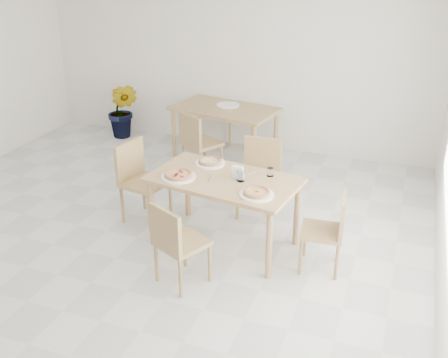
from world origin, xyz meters
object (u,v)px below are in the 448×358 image
(plate_margherita, at_px, (257,195))
(plate_pepperoni, at_px, (178,177))
(chair_back_s, at_px, (197,140))
(chair_back_n, at_px, (251,110))
(tumbler_a, at_px, (241,176))
(napkin_holder, at_px, (238,173))
(second_table, at_px, (225,114))
(chair_west, at_px, (139,176))
(chair_south, at_px, (175,240))
(chair_east, at_px, (330,227))
(plate_empty, at_px, (228,105))
(plate_mushroom, at_px, (210,163))
(main_table, at_px, (224,186))
(chair_north, at_px, (260,171))
(pizza_pepperoni, at_px, (178,174))
(pizza_mushroom, at_px, (210,161))
(tumbler_b, at_px, (270,172))
(pizza_margherita, at_px, (257,192))
(potted_plant, at_px, (123,111))

(plate_margherita, relative_size, plate_pepperoni, 0.93)
(chair_back_s, bearing_deg, plate_margherita, 156.44)
(chair_back_n, bearing_deg, plate_pepperoni, -72.32)
(plate_pepperoni, relative_size, tumbler_a, 3.28)
(napkin_holder, height_order, second_table, napkin_holder)
(tumbler_a, height_order, second_table, tumbler_a)
(chair_west, distance_m, plate_margherita, 1.58)
(chair_south, distance_m, second_table, 3.16)
(plate_margherita, bearing_deg, chair_east, 13.82)
(plate_empty, bearing_deg, tumbler_a, -67.35)
(tumbler_a, distance_m, plate_empty, 2.57)
(napkin_holder, bearing_deg, chair_back_s, 129.27)
(chair_west, xyz_separation_m, plate_mushroom, (0.82, 0.09, 0.23))
(chair_south, relative_size, chair_back_s, 0.94)
(main_table, height_order, chair_north, chair_north)
(plate_mushroom, bearing_deg, plate_empty, 104.81)
(pizza_pepperoni, bearing_deg, chair_back_s, 106.90)
(pizza_mushroom, height_order, tumbler_b, tumbler_b)
(main_table, xyz_separation_m, chair_east, (1.10, -0.09, -0.21))
(main_table, distance_m, chair_back_n, 3.03)
(chair_north, bearing_deg, main_table, -102.11)
(tumbler_a, distance_m, napkin_holder, 0.06)
(chair_north, distance_m, chair_back_n, 2.28)
(chair_north, relative_size, chair_west, 0.96)
(tumbler_b, xyz_separation_m, chair_back_n, (-1.07, 2.75, -0.26))
(main_table, bearing_deg, chair_east, 3.72)
(plate_margherita, relative_size, tumbler_a, 3.07)
(pizza_margherita, bearing_deg, second_table, 116.25)
(plate_margherita, relative_size, pizza_pepperoni, 0.96)
(chair_back_s, bearing_deg, chair_north, 176.24)
(tumbler_a, bearing_deg, tumbler_b, 41.84)
(second_table, bearing_deg, main_table, -59.72)
(plate_pepperoni, bearing_deg, plate_margherita, -7.76)
(tumbler_b, bearing_deg, chair_east, -23.65)
(chair_back_n, height_order, plate_empty, chair_back_n)
(chair_back_n, height_order, potted_plant, chair_back_n)
(plate_empty, bearing_deg, chair_south, -78.41)
(plate_pepperoni, bearing_deg, tumbler_a, 12.40)
(chair_north, bearing_deg, second_table, 120.84)
(chair_north, distance_m, plate_pepperoni, 1.14)
(plate_pepperoni, relative_size, pizza_margherita, 1.12)
(chair_east, relative_size, plate_empty, 2.41)
(plate_mushroom, bearing_deg, plate_pepperoni, -111.64)
(plate_pepperoni, height_order, second_table, plate_pepperoni)
(chair_west, height_order, chair_back_n, chair_back_n)
(second_table, bearing_deg, plate_mushroom, -63.90)
(chair_north, height_order, pizza_mushroom, chair_north)
(plate_margherita, bearing_deg, plate_pepperoni, 172.24)
(chair_east, relative_size, tumbler_a, 7.52)
(pizza_margherita, distance_m, pizza_mushroom, 0.87)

